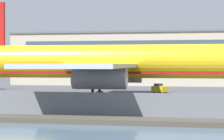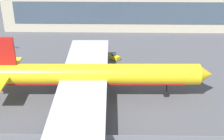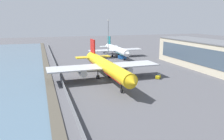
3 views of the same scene
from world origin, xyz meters
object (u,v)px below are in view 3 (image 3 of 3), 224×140
Objects in this scene: passenger_jet_white_teal at (116,50)px; apron_light_mast_apron_west at (108,39)px; baggage_tug at (158,77)px; ops_van at (122,57)px; cargo_jet_yellow at (106,66)px.

apron_light_mast_apron_west reaches higher than passenger_jet_white_teal.
passenger_jet_white_teal is 57.82m from baggage_tug.
ops_van is at bearing 3.22° from passenger_jet_white_teal.
apron_light_mast_apron_west reaches higher than ops_van.
baggage_tug is at bearing 11.08° from apron_light_mast_apron_west.
apron_light_mast_apron_west is at bearing 160.83° from cargo_jet_yellow.
apron_light_mast_apron_west is (-43.28, -8.47, 12.85)m from baggage_tug.
cargo_jet_yellow reaches higher than baggage_tug.
baggage_tug is 48.55m from ops_van.
passenger_jet_white_teal reaches higher than ops_van.
apron_light_mast_apron_west reaches higher than baggage_tug.
cargo_jet_yellow reaches higher than ops_van.
passenger_jet_white_teal is 7.78× the size of ops_van.
passenger_jet_white_teal is at bearing 144.79° from apron_light_mast_apron_west.
ops_van reaches higher than baggage_tug.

